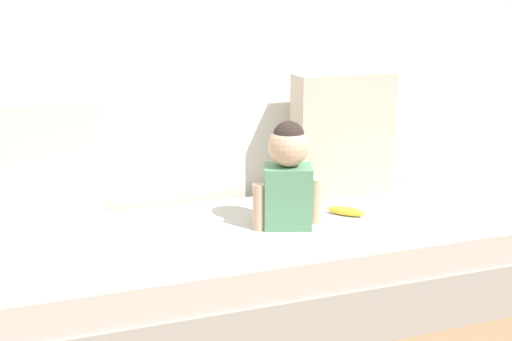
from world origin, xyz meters
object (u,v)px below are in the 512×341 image
Objects in this scene: banana at (346,211)px; throw_pillow_right at (342,135)px; couch at (226,274)px; toddler at (288,173)px; throw_pillow_left at (46,165)px.

throw_pillow_right is at bearing 68.60° from banana.
couch is 14.44× the size of banana.
throw_pillow_right reaches higher than couch.
toddler is 2.64× the size of banana.
throw_pillow_left reaches higher than banana.
banana is (0.29, 0.03, -0.21)m from toddler.
couch is 4.19× the size of throw_pillow_right.
throw_pillow_left is at bearing 155.23° from couch.
throw_pillow_left is 1.29m from banana.
throw_pillow_left is at bearing 180.00° from throw_pillow_right.
toddler is at bearing -141.20° from throw_pillow_right.
toddler is 0.36m from banana.
throw_pillow_right is (1.35, 0.00, 0.03)m from throw_pillow_left.
toddler is (0.94, -0.33, -0.03)m from throw_pillow_left.
couch is 0.60m from banana.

